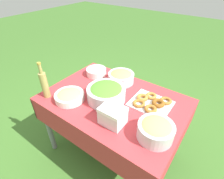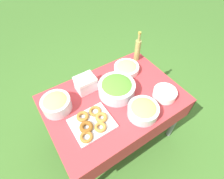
# 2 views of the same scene
# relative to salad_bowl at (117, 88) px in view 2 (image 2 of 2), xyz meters

# --- Properties ---
(ground_plane) EXTENTS (14.00, 14.00, 0.00)m
(ground_plane) POSITION_rel_salad_bowl_xyz_m (0.06, 0.04, -0.79)
(ground_plane) COLOR #3D6B28
(picnic_table) EXTENTS (1.23, 0.86, 0.71)m
(picnic_table) POSITION_rel_salad_bowl_xyz_m (0.06, 0.04, -0.17)
(picnic_table) COLOR #B73338
(picnic_table) RESTS_ON ground_plane
(salad_bowl) EXTENTS (0.33, 0.33, 0.14)m
(salad_bowl) POSITION_rel_salad_bowl_xyz_m (0.00, 0.00, 0.00)
(salad_bowl) COLOR silver
(salad_bowl) RESTS_ON picnic_table
(pasta_bowl) EXTENTS (0.25, 0.25, 0.08)m
(pasta_bowl) POSITION_rel_salad_bowl_xyz_m (-0.26, -0.19, -0.03)
(pasta_bowl) COLOR white
(pasta_bowl) RESTS_ON picnic_table
(donut_platter) EXTENTS (0.33, 0.31, 0.05)m
(donut_platter) POSITION_rel_salad_bowl_xyz_m (0.35, 0.16, -0.05)
(donut_platter) COLOR silver
(donut_platter) RESTS_ON picnic_table
(plate_stack) EXTENTS (0.21, 0.21, 0.07)m
(plate_stack) POSITION_rel_salad_bowl_xyz_m (-0.34, 0.27, -0.04)
(plate_stack) COLOR white
(plate_stack) RESTS_ON picnic_table
(olive_oil_bottle) EXTENTS (0.06, 0.06, 0.34)m
(olive_oil_bottle) POSITION_rel_salad_bowl_xyz_m (-0.46, -0.28, 0.06)
(olive_oil_bottle) COLOR #998E4C
(olive_oil_bottle) RESTS_ON picnic_table
(bread_bowl) EXTENTS (0.25, 0.25, 0.13)m
(bread_bowl) POSITION_rel_salad_bowl_xyz_m (0.52, -0.14, -0.00)
(bread_bowl) COLOR silver
(bread_bowl) RESTS_ON picnic_table
(fruit_bowl) EXTENTS (0.26, 0.26, 0.12)m
(fruit_bowl) POSITION_rel_salad_bowl_xyz_m (-0.05, 0.31, -0.01)
(fruit_bowl) COLOR silver
(fruit_bowl) RESTS_ON picnic_table
(cooler_box) EXTENTS (0.18, 0.14, 0.14)m
(cooler_box) POSITION_rel_salad_bowl_xyz_m (0.21, -0.20, 0.00)
(cooler_box) COLOR silver
(cooler_box) RESTS_ON picnic_table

